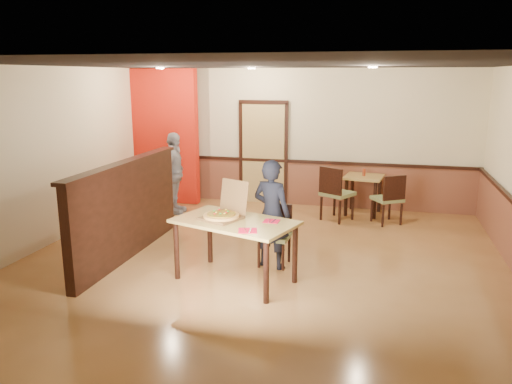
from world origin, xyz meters
TOP-DOWN VIEW (x-y plane):
  - floor at (0.00, 0.00)m, footprint 7.00×7.00m
  - ceiling at (0.00, 0.00)m, footprint 7.00×7.00m
  - wall_back at (0.00, 3.50)m, footprint 7.00×0.00m
  - wall_left at (-3.50, 0.00)m, footprint 0.00×7.00m
  - wainscot_back at (0.00, 3.47)m, footprint 7.00×0.04m
  - chair_rail_back at (0.00, 3.45)m, footprint 7.00×0.06m
  - back_door at (-0.80, 3.46)m, footprint 0.90×0.06m
  - booth_partition at (-2.00, -0.20)m, footprint 0.20×3.10m
  - red_accent_panel at (-2.90, 3.00)m, footprint 1.60×0.20m
  - spot_a at (-2.30, 1.80)m, footprint 0.14×0.14m
  - spot_b at (-0.80, 2.50)m, footprint 0.14×0.14m
  - spot_c at (1.40, 1.50)m, footprint 0.14×0.14m
  - main_table at (-0.19, -0.70)m, footprint 1.75×1.32m
  - diner_chair at (0.20, 0.04)m, footprint 0.45×0.45m
  - side_chair_left at (0.81, 2.43)m, footprint 0.69×0.69m
  - side_chair_right at (1.79, 2.44)m, footprint 0.63×0.63m
  - side_table at (1.30, 3.05)m, footprint 0.80×0.80m
  - diner at (0.17, -0.10)m, footprint 0.65×0.53m
  - passerby at (-2.29, 2.20)m, footprint 0.46×0.96m
  - pizza_box at (-0.35, -0.65)m, footprint 0.62×0.66m
  - pizza at (-0.37, -0.70)m, footprint 0.62×0.62m
  - napkin_near at (0.09, -1.09)m, footprint 0.27×0.27m
  - napkin_far at (0.28, -0.62)m, footprint 0.20×0.20m
  - condiment at (1.30, 3.05)m, footprint 0.06×0.06m

SIDE VIEW (x-z plane):
  - floor at x=0.00m, z-range 0.00..0.00m
  - wainscot_back at x=0.00m, z-range 0.00..0.90m
  - diner_chair at x=0.20m, z-range 0.04..0.90m
  - side_chair_right at x=1.79m, z-range 0.04..0.97m
  - side_chair_left at x=0.81m, z-range 0.05..1.07m
  - side_table at x=1.30m, z-range 0.20..0.96m
  - main_table at x=-0.19m, z-range 0.30..1.13m
  - booth_partition at x=-2.00m, z-range 0.01..1.46m
  - diner at x=0.17m, z-range 0.00..1.55m
  - passerby at x=-2.29m, z-range 0.00..1.59m
  - condiment at x=1.30m, z-range 0.76..0.91m
  - napkin_far at x=0.28m, z-range 0.83..0.84m
  - napkin_near at x=0.09m, z-range 0.83..0.84m
  - pizza at x=-0.37m, z-range 0.86..0.89m
  - pizza_box at x=-0.35m, z-range 0.65..1.13m
  - chair_rail_back at x=0.00m, z-range 0.89..0.95m
  - back_door at x=-0.80m, z-range 0.00..2.10m
  - red_accent_panel at x=-2.90m, z-range 0.01..2.79m
  - wall_back at x=0.00m, z-range -2.10..4.90m
  - wall_left at x=-3.50m, z-range -2.10..4.90m
  - spot_a at x=-2.30m, z-range 2.77..2.79m
  - spot_b at x=-0.80m, z-range 2.77..2.79m
  - spot_c at x=1.40m, z-range 2.77..2.79m
  - ceiling at x=0.00m, z-range 2.80..2.80m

